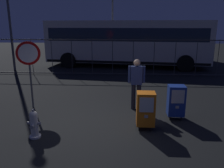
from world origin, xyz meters
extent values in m
plane|color=black|center=(0.00, 0.00, 0.00)|extent=(60.00, 60.00, 0.00)
cylinder|color=silver|center=(-1.51, -0.76, 0.03)|extent=(0.28, 0.28, 0.05)
cylinder|color=silver|center=(-1.51, -0.76, 0.33)|extent=(0.19, 0.19, 0.55)
sphere|color=silver|center=(-1.51, -0.76, 0.60)|extent=(0.19, 0.19, 0.19)
cylinder|color=gray|center=(-1.51, -0.76, 0.72)|extent=(0.06, 0.06, 0.05)
cylinder|color=gray|center=(-1.51, -0.90, 0.35)|extent=(0.09, 0.08, 0.09)
cylinder|color=gray|center=(-1.64, -0.76, 0.38)|extent=(0.07, 0.07, 0.07)
cylinder|color=gray|center=(-1.38, -0.76, 0.38)|extent=(0.07, 0.07, 0.07)
cylinder|color=black|center=(2.06, 0.52, 0.06)|extent=(0.04, 0.04, 0.12)
cylinder|color=black|center=(2.40, 0.52, 0.06)|extent=(0.04, 0.04, 0.12)
cylinder|color=black|center=(2.06, 0.80, 0.06)|extent=(0.04, 0.04, 0.12)
cylinder|color=black|center=(2.40, 0.80, 0.06)|extent=(0.04, 0.04, 0.12)
cube|color=navy|center=(2.23, 0.66, 0.57)|extent=(0.48, 0.40, 0.90)
cube|color=#B2B7BF|center=(2.23, 0.45, 0.75)|extent=(0.36, 0.01, 0.40)
cube|color=gray|center=(2.23, 0.45, 0.43)|extent=(0.10, 0.02, 0.08)
cylinder|color=black|center=(1.11, -0.23, 0.06)|extent=(0.04, 0.04, 0.12)
cylinder|color=black|center=(1.44, -0.23, 0.06)|extent=(0.04, 0.04, 0.12)
cylinder|color=black|center=(1.11, 0.05, 0.06)|extent=(0.04, 0.04, 0.12)
cylinder|color=black|center=(1.44, 0.05, 0.06)|extent=(0.04, 0.04, 0.12)
cube|color=orange|center=(1.28, -0.09, 0.57)|extent=(0.48, 0.40, 0.90)
cube|color=#B2B7BF|center=(1.28, -0.30, 0.75)|extent=(0.36, 0.01, 0.40)
cube|color=gray|center=(1.28, -0.30, 0.43)|extent=(0.10, 0.02, 0.08)
cylinder|color=#4C4F54|center=(-2.40, 1.31, 1.10)|extent=(0.06, 0.06, 2.20)
cylinder|color=red|center=(-2.40, 1.29, 1.85)|extent=(0.71, 0.31, 0.76)
cylinder|color=white|center=(-2.40, 1.28, 1.85)|extent=(0.56, 0.23, 0.60)
cylinder|color=black|center=(1.00, 1.40, 0.42)|extent=(0.14, 0.14, 0.85)
cylinder|color=black|center=(1.18, 1.40, 0.42)|extent=(0.14, 0.14, 0.85)
cube|color=navy|center=(1.09, 1.40, 1.15)|extent=(0.36, 0.20, 0.60)
sphere|color=tan|center=(1.09, 1.40, 1.56)|extent=(0.22, 0.22, 0.22)
cylinder|color=navy|center=(0.86, 1.40, 1.18)|extent=(0.09, 0.09, 0.55)
cylinder|color=navy|center=(1.32, 1.40, 1.18)|extent=(0.09, 0.09, 0.55)
cube|color=#2D2D33|center=(0.00, 6.58, 1.95)|extent=(18.00, 0.04, 0.05)
cube|color=#2D2D33|center=(0.00, 6.58, 0.10)|extent=(18.00, 0.04, 0.05)
cylinder|color=#2D2D33|center=(-5.62, 6.58, 1.00)|extent=(0.03, 0.03, 2.00)
cylinder|color=#2D2D33|center=(-4.50, 6.58, 1.00)|extent=(0.03, 0.03, 2.00)
cylinder|color=#2D2D33|center=(-3.38, 6.58, 1.00)|extent=(0.03, 0.03, 2.00)
cylinder|color=#2D2D33|center=(-2.25, 6.58, 1.00)|extent=(0.03, 0.03, 2.00)
cylinder|color=#2D2D33|center=(-1.12, 6.58, 1.00)|extent=(0.03, 0.03, 2.00)
cylinder|color=#2D2D33|center=(0.00, 6.58, 1.00)|extent=(0.03, 0.03, 2.00)
cylinder|color=#2D2D33|center=(1.12, 6.58, 1.00)|extent=(0.03, 0.03, 2.00)
cylinder|color=#2D2D33|center=(2.25, 6.58, 1.00)|extent=(0.03, 0.03, 2.00)
cylinder|color=#2D2D33|center=(3.38, 6.58, 1.00)|extent=(0.03, 0.03, 2.00)
cylinder|color=#2D2D33|center=(4.50, 6.58, 1.00)|extent=(0.03, 0.03, 2.00)
cylinder|color=#2D2D33|center=(5.62, 6.58, 1.00)|extent=(0.03, 0.03, 2.00)
cube|color=beige|center=(0.77, 9.58, 1.67)|extent=(10.71, 3.62, 2.65)
cube|color=#1E2838|center=(0.77, 9.58, 2.15)|extent=(10.08, 3.57, 0.80)
cube|color=black|center=(0.77, 9.58, 0.45)|extent=(10.50, 3.61, 0.16)
cylinder|color=black|center=(4.29, 7.94, 0.50)|extent=(1.02, 0.39, 1.00)
cylinder|color=black|center=(4.56, 10.42, 0.50)|extent=(1.02, 0.39, 1.00)
cylinder|color=black|center=(-3.02, 8.73, 0.50)|extent=(1.02, 0.39, 1.00)
cylinder|color=black|center=(-2.75, 11.22, 0.50)|extent=(1.02, 0.39, 1.00)
cube|color=beige|center=(1.33, 13.18, 1.67)|extent=(10.71, 3.65, 2.65)
cube|color=#1E2838|center=(1.33, 13.18, 2.15)|extent=(10.09, 3.60, 0.80)
cube|color=black|center=(1.33, 13.18, 0.45)|extent=(10.50, 3.63, 0.16)
cylinder|color=black|center=(4.84, 11.53, 0.50)|extent=(1.02, 0.39, 1.00)
cylinder|color=black|center=(5.12, 14.01, 0.50)|extent=(1.02, 0.39, 1.00)
cylinder|color=black|center=(-2.46, 12.34, 0.50)|extent=(1.02, 0.39, 1.00)
cylinder|color=black|center=(-2.19, 14.82, 0.50)|extent=(1.02, 0.39, 1.00)
cylinder|color=#4C4F54|center=(-0.44, 14.04, 3.71)|extent=(0.14, 0.14, 7.42)
cylinder|color=#4C4F54|center=(-6.17, 7.75, 4.10)|extent=(0.14, 0.14, 8.21)
camera|label=1|loc=(0.73, -5.83, 2.73)|focal=36.60mm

